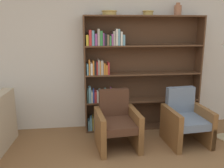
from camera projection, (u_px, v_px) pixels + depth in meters
name	position (u px, v px, depth m)	size (l,w,h in m)	color
wall_back	(131.00, 54.00, 4.59)	(12.00, 0.06, 2.75)	silver
bookshelf	(132.00, 73.00, 4.50)	(2.11, 0.30, 2.06)	brown
bowl_stoneware	(109.00, 12.00, 4.18)	(0.26, 0.26, 0.08)	tan
bowl_copper	(148.00, 12.00, 4.26)	(0.19, 0.19, 0.08)	tan
vase_tall	(178.00, 10.00, 4.32)	(0.13, 0.13, 0.21)	#A36647
armchair_leather	(117.00, 123.00, 3.94)	(0.70, 0.73, 0.88)	brown
armchair_cushioned	(185.00, 120.00, 4.07)	(0.70, 0.73, 0.88)	brown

